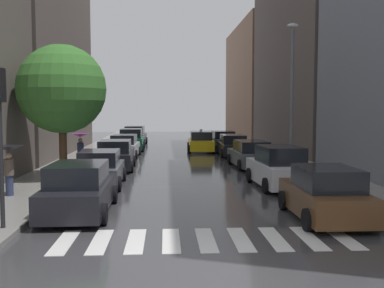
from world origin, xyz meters
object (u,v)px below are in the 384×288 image
(parked_car_left_fifth, at_px, (131,140))
(parked_car_right_nearest, at_px, (325,195))
(pedestrian_near_tree, at_px, (80,142))
(street_tree_left, at_px, (62,89))
(parked_car_right_third, at_px, (250,155))
(pedestrian_foreground, at_px, (9,158))
(parked_car_left_third, at_px, (115,156))
(parked_car_right_second, at_px, (279,168))
(parked_car_left_nearest, at_px, (79,190))
(taxi_midroad, at_px, (201,142))
(parked_car_right_fifth, at_px, (223,140))
(parked_car_left_second, at_px, (100,169))
(lamp_post_right, at_px, (292,87))
(parked_car_left_fourth, at_px, (124,147))
(parked_car_right_fourth, at_px, (232,146))
(parked_car_left_sixth, at_px, (135,136))

(parked_car_left_fifth, distance_m, parked_car_right_nearest, 24.98)
(pedestrian_near_tree, bearing_deg, parked_car_right_nearest, 124.60)
(parked_car_left_fifth, xyz_separation_m, street_tree_left, (-2.01, -15.70, 3.46))
(parked_car_right_nearest, xyz_separation_m, parked_car_right_third, (0.07, 12.47, -0.02))
(pedestrian_foreground, relative_size, pedestrian_near_tree, 0.99)
(parked_car_left_third, xyz_separation_m, parked_car_right_second, (7.67, -6.14, 0.05))
(parked_car_left_nearest, relative_size, taxi_midroad, 1.00)
(parked_car_right_fifth, bearing_deg, parked_car_left_second, 155.01)
(parked_car_right_nearest, distance_m, lamp_post_right, 10.77)
(parked_car_left_fourth, relative_size, parked_car_right_fifth, 1.03)
(parked_car_right_fifth, bearing_deg, parked_car_left_fourth, 126.71)
(parked_car_left_nearest, distance_m, parked_car_left_third, 10.71)
(parked_car_right_second, height_order, parked_car_right_fourth, parked_car_right_second)
(parked_car_left_second, relative_size, parked_car_left_third, 0.98)
(pedestrian_foreground, xyz_separation_m, lamp_post_right, (12.39, 6.25, 2.95))
(parked_car_right_nearest, bearing_deg, parked_car_left_fifth, 18.50)
(street_tree_left, bearing_deg, parked_car_left_third, 62.29)
(parked_car_left_fourth, height_order, taxi_midroad, taxi_midroad)
(parked_car_left_fifth, distance_m, lamp_post_right, 17.11)
(parked_car_left_third, bearing_deg, parked_car_left_nearest, 178.69)
(parked_car_left_second, distance_m, pedestrian_foreground, 4.11)
(parked_car_left_fifth, xyz_separation_m, pedestrian_foreground, (-3.02, -20.09, 0.73))
(taxi_midroad, bearing_deg, parked_car_left_fifth, 78.23)
(parked_car_left_fifth, bearing_deg, parked_car_right_fifth, -84.34)
(street_tree_left, bearing_deg, parked_car_right_fifth, 59.82)
(parked_car_right_second, bearing_deg, parked_car_right_third, -2.93)
(parked_car_right_third, distance_m, parked_car_right_fourth, 6.53)
(parked_car_right_nearest, bearing_deg, parked_car_left_third, 33.40)
(parked_car_right_fourth, relative_size, pedestrian_foreground, 2.51)
(parked_car_left_third, distance_m, taxi_midroad, 11.97)
(parked_car_right_nearest, distance_m, pedestrian_near_tree, 15.26)
(parked_car_left_second, bearing_deg, parked_car_left_fifth, -1.20)
(parked_car_left_fourth, bearing_deg, parked_car_right_third, -126.10)
(parked_car_right_second, distance_m, parked_car_right_third, 6.71)
(parked_car_left_second, xyz_separation_m, pedestrian_foreground, (-2.96, -2.73, 0.82))
(parked_car_right_fifth, height_order, pedestrian_near_tree, pedestrian_near_tree)
(parked_car_right_nearest, height_order, parked_car_right_fifth, parked_car_right_nearest)
(parked_car_left_nearest, distance_m, lamp_post_right, 13.35)
(parked_car_left_nearest, distance_m, pedestrian_foreground, 4.01)
(parked_car_left_fourth, relative_size, parked_car_left_fifth, 0.95)
(parked_car_right_fifth, distance_m, lamp_post_right, 15.30)
(taxi_midroad, bearing_deg, parked_car_right_fourth, -148.32)
(parked_car_left_fourth, distance_m, street_tree_left, 11.12)
(parked_car_left_third, bearing_deg, pedestrian_foreground, 158.39)
(parked_car_left_sixth, height_order, parked_car_right_fourth, parked_car_left_sixth)
(parked_car_left_sixth, height_order, pedestrian_near_tree, pedestrian_near_tree)
(parked_car_left_nearest, bearing_deg, parked_car_left_second, 0.22)
(pedestrian_near_tree, relative_size, street_tree_left, 0.30)
(parked_car_left_nearest, height_order, parked_car_right_fifth, parked_car_left_nearest)
(parked_car_left_second, height_order, taxi_midroad, taxi_midroad)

